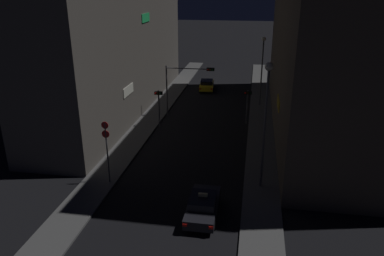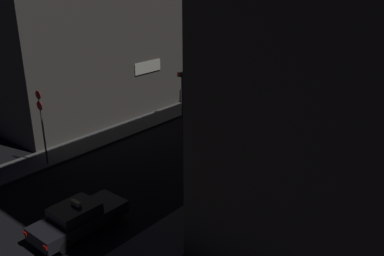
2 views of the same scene
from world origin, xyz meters
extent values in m
cube|color=#4C4C4C|center=(-5.83, 28.12, 0.07)|extent=(2.50, 60.24, 0.14)
cube|color=#4C4C4C|center=(5.83, 28.12, 0.07)|extent=(2.50, 60.24, 0.14)
cube|color=#514C47|center=(-10.26, 30.54, 11.11)|extent=(6.35, 34.58, 22.22)
cube|color=white|center=(-7.04, 23.63, 4.00)|extent=(0.08, 2.80, 0.90)
cube|color=#26CC66|center=(-7.04, 30.54, 10.22)|extent=(0.08, 2.80, 0.90)
cube|color=#473D33|center=(12.57, 28.26, 11.29)|extent=(10.98, 33.54, 22.58)
cube|color=yellow|center=(7.04, 21.55, 4.06)|extent=(0.08, 2.80, 0.90)
cube|color=black|center=(2.21, 9.87, 0.62)|extent=(1.81, 4.40, 0.60)
cube|color=black|center=(2.21, 9.67, 1.17)|extent=(1.59, 1.98, 0.50)
cube|color=red|center=(1.47, 7.65, 0.72)|extent=(0.24, 0.06, 0.16)
cube|color=red|center=(2.97, 7.65, 0.72)|extent=(0.24, 0.06, 0.16)
cylinder|color=black|center=(1.41, 11.23, 0.32)|extent=(0.22, 0.64, 0.64)
cylinder|color=black|center=(3.01, 11.23, 0.32)|extent=(0.22, 0.64, 0.64)
cylinder|color=black|center=(1.42, 8.50, 0.32)|extent=(0.22, 0.64, 0.64)
cylinder|color=black|center=(3.02, 8.51, 0.32)|extent=(0.22, 0.64, 0.64)
cube|color=#F4E08C|center=(2.21, 9.77, 1.52)|extent=(0.56, 0.18, 0.20)
cube|color=yellow|center=(-1.50, 39.89, 0.62)|extent=(2.14, 4.53, 0.60)
cube|color=black|center=(-1.48, 39.69, 1.17)|extent=(1.73, 2.10, 0.50)
cube|color=red|center=(-2.07, 37.62, 0.72)|extent=(0.24, 0.08, 0.16)
cube|color=red|center=(-0.57, 37.73, 0.72)|extent=(0.24, 0.08, 0.16)
cylinder|color=black|center=(-2.40, 41.19, 0.32)|extent=(0.27, 0.66, 0.64)
cylinder|color=black|center=(-0.80, 41.31, 0.32)|extent=(0.27, 0.66, 0.64)
cylinder|color=black|center=(-2.19, 38.47, 0.32)|extent=(0.27, 0.66, 0.64)
cylinder|color=black|center=(-0.59, 38.59, 0.32)|extent=(0.27, 0.66, 0.64)
cylinder|color=#47474C|center=(-4.33, 28.20, 2.80)|extent=(0.16, 0.16, 5.61)
cylinder|color=#47474C|center=(-1.98, 28.20, 5.36)|extent=(4.70, 0.10, 0.10)
cube|color=black|center=(0.37, 28.20, 5.36)|extent=(0.80, 0.28, 0.32)
sphere|color=red|center=(0.12, 28.02, 5.36)|extent=(0.20, 0.20, 0.20)
sphere|color=#3F2D0C|center=(0.37, 28.02, 5.36)|extent=(0.20, 0.20, 0.20)
sphere|color=#0C3319|center=(0.61, 28.02, 5.36)|extent=(0.20, 0.20, 0.20)
cylinder|color=#47474C|center=(-4.33, 24.68, 1.91)|extent=(0.16, 0.16, 3.82)
cube|color=black|center=(-4.33, 24.68, 3.57)|extent=(0.80, 0.28, 0.32)
sphere|color=red|center=(-4.58, 24.50, 3.57)|extent=(0.20, 0.20, 0.20)
sphere|color=#3F2D0C|center=(-4.33, 24.50, 3.57)|extent=(0.20, 0.20, 0.20)
sphere|color=#0C3319|center=(-4.08, 24.50, 3.57)|extent=(0.20, 0.20, 0.20)
cylinder|color=#47474C|center=(4.33, 27.18, 1.79)|extent=(0.16, 0.16, 3.58)
cube|color=black|center=(4.33, 27.18, 3.33)|extent=(0.80, 0.28, 0.32)
sphere|color=red|center=(4.08, 27.00, 3.33)|extent=(0.20, 0.20, 0.20)
sphere|color=#3F2D0C|center=(4.33, 27.00, 3.33)|extent=(0.20, 0.20, 0.20)
sphere|color=#0C3319|center=(4.58, 27.00, 3.33)|extent=(0.20, 0.20, 0.20)
cylinder|color=#47474C|center=(-5.04, 12.80, 2.40)|extent=(0.10, 0.10, 4.51)
cylinder|color=red|center=(-5.04, 12.78, 4.51)|extent=(0.52, 0.03, 0.52)
cylinder|color=red|center=(-5.04, 12.78, 3.85)|extent=(0.55, 0.03, 0.55)
cylinder|color=#47474C|center=(5.77, 13.95, 4.28)|extent=(0.16, 0.16, 8.27)
sphere|color=#EAE5C6|center=(5.77, 13.95, 8.69)|extent=(0.56, 0.56, 0.56)
cylinder|color=#47474C|center=(5.69, 33.53, 3.89)|extent=(0.16, 0.16, 7.49)
sphere|color=#EAE5C6|center=(5.69, 33.53, 7.88)|extent=(0.49, 0.49, 0.49)
camera|label=1|loc=(4.88, -10.02, 13.48)|focal=35.15mm
camera|label=2|loc=(16.43, 0.64, 11.25)|focal=38.84mm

